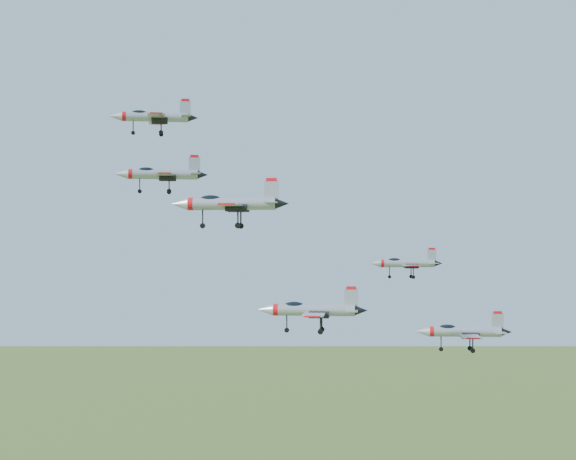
{
  "coord_description": "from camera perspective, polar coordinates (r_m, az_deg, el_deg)",
  "views": [
    {
      "loc": [
        13.51,
        -108.68,
        131.46
      ],
      "look_at": [
        2.92,
        -1.25,
        132.94
      ],
      "focal_mm": 50.0,
      "sensor_mm": 36.0,
      "label": 1
    }
  ],
  "objects": [
    {
      "name": "jet_right_low",
      "position": [
        99.79,
        1.62,
        -5.69
      ],
      "size": [
        13.78,
        11.31,
        3.7
      ],
      "rotation": [
        0.0,
        0.0,
        -0.01
      ],
      "color": "#9A9EA5"
    },
    {
      "name": "jet_trail",
      "position": [
        109.07,
        12.27,
        -7.06
      ],
      "size": [
        12.74,
        10.49,
        3.41
      ],
      "rotation": [
        0.0,
        0.0,
        0.04
      ],
      "color": "#9A9EA5"
    },
    {
      "name": "jet_left_high",
      "position": [
        110.05,
        -9.07,
        3.95
      ],
      "size": [
        12.52,
        10.59,
        3.38
      ],
      "rotation": [
        0.0,
        0.0,
        0.25
      ],
      "color": "#9A9EA5"
    },
    {
      "name": "jet_lead",
      "position": [
        128.74,
        -9.6,
        7.95
      ],
      "size": [
        13.82,
        11.69,
        3.73
      ],
      "rotation": [
        0.0,
        0.0,
        0.25
      ],
      "color": "#9A9EA5"
    },
    {
      "name": "jet_left_low",
      "position": [
        119.4,
        8.34,
        -2.35
      ],
      "size": [
        10.83,
        9.01,
        2.89
      ],
      "rotation": [
        0.0,
        0.0,
        0.11
      ],
      "color": "#9A9EA5"
    },
    {
      "name": "jet_right_high",
      "position": [
        90.9,
        -4.28,
        1.89
      ],
      "size": [
        13.52,
        11.11,
        3.62
      ],
      "rotation": [
        0.0,
        0.0,
        0.02
      ],
      "color": "#9A9EA5"
    }
  ]
}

